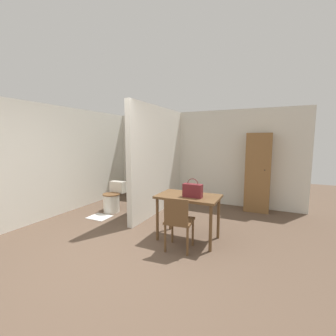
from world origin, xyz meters
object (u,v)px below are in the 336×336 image
Objects in this scene: toilet at (113,199)px; dining_table at (188,201)px; wooden_chair at (178,220)px; handbag at (193,190)px; wooden_cabinet at (258,173)px.

dining_table is at bearing -17.08° from toilet.
wooden_chair is 2.72× the size of handbag.
wooden_cabinet reaches higher than toilet.
wooden_chair is at bearing -27.12° from toilet.
wooden_chair is 2.47m from toilet.
toilet is (-2.20, 1.12, -0.19)m from wooden_chair.
handbag is 0.17× the size of wooden_cabinet.
handbag is at bearing -40.01° from dining_table.
wooden_cabinet is (0.85, 2.31, 0.04)m from handbag.
dining_table is 0.49m from wooden_chair.
toilet is at bearing -153.75° from wooden_cabinet.
dining_table is 1.49× the size of toilet.
wooden_chair is at bearing -109.58° from wooden_cabinet.
toilet is at bearing 146.70° from wooden_chair.
dining_table is 2.44m from wooden_cabinet.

